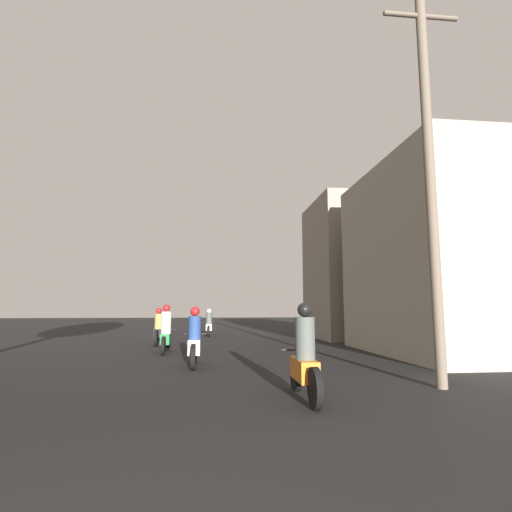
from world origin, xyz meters
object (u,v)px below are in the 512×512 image
object	(u,v)px
motorcycle_silver	(195,342)
utility_pole_near	(430,170)
motorcycle_green	(166,334)
building_right_near	(459,259)
motorcycle_black	(159,330)
motorcycle_white	(209,325)
motorcycle_orange	(305,361)
building_right_far	(366,269)
motorcycle_red	(167,321)

from	to	relation	value
motorcycle_silver	utility_pole_near	distance (m)	6.76
motorcycle_green	building_right_near	distance (m)	10.01
motorcycle_black	motorcycle_white	xyz separation A→B (m)	(1.98, 4.98, -0.02)
motorcycle_orange	motorcycle_white	distance (m)	15.11
motorcycle_silver	motorcycle_green	bearing A→B (deg)	107.50
building_right_far	motorcycle_silver	bearing A→B (deg)	-132.82
motorcycle_red	utility_pole_near	world-z (taller)	utility_pole_near
motorcycle_black	motorcycle_red	world-z (taller)	motorcycle_red
motorcycle_green	motorcycle_red	xyz separation A→B (m)	(-1.22, 11.70, 0.01)
building_right_near	motorcycle_green	bearing A→B (deg)	171.65
motorcycle_green	utility_pole_near	size ratio (longest dim) A/B	0.24
motorcycle_silver	motorcycle_white	size ratio (longest dim) A/B	0.92
motorcycle_orange	motorcycle_silver	bearing A→B (deg)	121.31
motorcycle_orange	motorcycle_black	size ratio (longest dim) A/B	0.98
building_right_far	utility_pole_near	xyz separation A→B (m)	(-3.51, -12.18, 0.76)
motorcycle_white	motorcycle_green	bearing A→B (deg)	-106.73
motorcycle_orange	building_right_far	distance (m)	14.47
motorcycle_red	utility_pole_near	distance (m)	19.82
motorcycle_silver	building_right_far	world-z (taller)	building_right_far
motorcycle_orange	motorcycle_black	xyz separation A→B (m)	(-3.62, 10.04, -0.02)
motorcycle_white	building_right_far	world-z (taller)	building_right_far
building_right_near	building_right_far	xyz separation A→B (m)	(-0.37, 7.06, 0.34)
motorcycle_white	utility_pole_near	size ratio (longest dim) A/B	0.26
motorcycle_orange	motorcycle_red	size ratio (longest dim) A/B	0.99
motorcycle_red	utility_pole_near	size ratio (longest dim) A/B	0.25
motorcycle_silver	motorcycle_orange	bearing A→B (deg)	-64.89
motorcycle_silver	motorcycle_white	distance (m)	11.08
motorcycle_green	building_right_far	xyz separation A→B (m)	(9.23, 5.66, 2.77)
motorcycle_black	building_right_far	xyz separation A→B (m)	(9.85, 2.72, 2.81)
motorcycle_green	building_right_far	bearing A→B (deg)	38.39
building_right_near	motorcycle_orange	bearing A→B (deg)	-139.13
motorcycle_orange	motorcycle_silver	size ratio (longest dim) A/B	1.04
motorcycle_red	building_right_far	distance (m)	12.39
building_right_near	building_right_far	bearing A→B (deg)	92.97
motorcycle_white	motorcycle_red	world-z (taller)	motorcycle_red
motorcycle_orange	motorcycle_white	xyz separation A→B (m)	(-1.65, 15.02, -0.05)
motorcycle_silver	motorcycle_black	xyz separation A→B (m)	(-1.68, 6.09, -0.01)
motorcycle_red	building_right_near	bearing A→B (deg)	-41.43
motorcycle_silver	motorcycle_white	xyz separation A→B (m)	(0.30, 11.07, -0.03)
motorcycle_red	building_right_near	distance (m)	17.17
motorcycle_green	utility_pole_near	bearing A→B (deg)	-41.82
motorcycle_green	utility_pole_near	distance (m)	9.37
motorcycle_green	building_right_near	size ratio (longest dim) A/B	0.28
motorcycle_orange	motorcycle_red	bearing A→B (deg)	107.76
motorcycle_orange	motorcycle_green	size ratio (longest dim) A/B	1.02
motorcycle_black	utility_pole_near	size ratio (longest dim) A/B	0.25
building_right_near	utility_pole_near	distance (m)	6.51
motorcycle_orange	building_right_near	bearing A→B (deg)	45.96
motorcycle_orange	motorcycle_green	bearing A→B (deg)	118.04
motorcycle_silver	building_right_near	world-z (taller)	building_right_near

